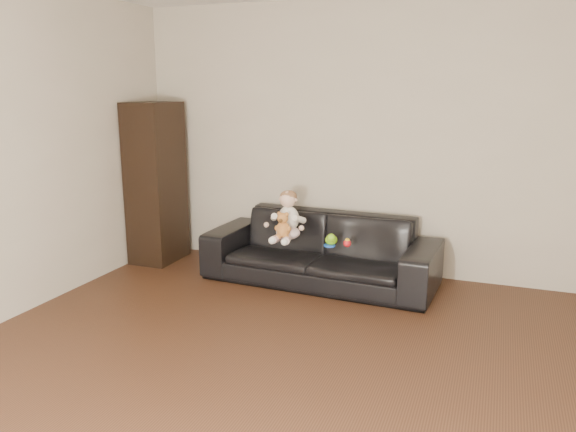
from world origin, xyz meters
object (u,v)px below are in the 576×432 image
at_px(toy_rattle, 347,243).
at_px(teddy_bear, 283,225).
at_px(sofa, 320,249).
at_px(toy_green, 331,240).
at_px(cabinet, 156,183).
at_px(baby, 288,218).
at_px(toy_blue_disc, 329,245).

bearing_deg(toy_rattle, teddy_bear, -171.27).
height_order(teddy_bear, toy_rattle, teddy_bear).
bearing_deg(sofa, toy_green, -41.61).
relative_size(toy_green, toy_rattle, 1.89).
xyz_separation_m(cabinet, teddy_bear, (1.53, -0.31, -0.24)).
bearing_deg(baby, toy_rattle, -9.40).
bearing_deg(teddy_bear, toy_blue_disc, 17.51).
relative_size(teddy_bear, toy_rattle, 3.40).
bearing_deg(baby, teddy_bear, -90.22).
height_order(baby, teddy_bear, baby).
bearing_deg(toy_blue_disc, toy_green, 89.23).
relative_size(cabinet, toy_green, 12.49).
height_order(cabinet, baby, cabinet).
xyz_separation_m(sofa, toy_rattle, (0.30, -0.17, 0.13)).
bearing_deg(toy_blue_disc, sofa, 126.52).
xyz_separation_m(sofa, teddy_bear, (-0.27, -0.26, 0.27)).
distance_m(cabinet, toy_blue_disc, 2.01).
relative_size(teddy_bear, toy_blue_disc, 2.31).
height_order(teddy_bear, toy_blue_disc, teddy_bear).
relative_size(cabinet, teddy_bear, 6.93).
xyz_separation_m(baby, toy_blue_disc, (0.43, -0.08, -0.20)).
height_order(toy_rattle, toy_blue_disc, toy_rattle).
distance_m(baby, teddy_bear, 0.14).
distance_m(teddy_bear, toy_rattle, 0.60).
height_order(cabinet, toy_green, cabinet).
bearing_deg(toy_rattle, toy_green, 171.95).
xyz_separation_m(sofa, cabinet, (-1.80, 0.06, 0.51)).
bearing_deg(baby, sofa, 17.87).
bearing_deg(toy_rattle, sofa, 150.83).
distance_m(cabinet, baby, 1.55).
height_order(sofa, cabinet, cabinet).
height_order(baby, toy_blue_disc, baby).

